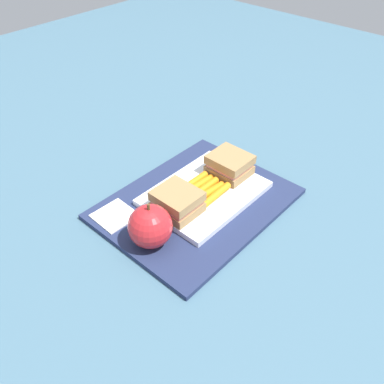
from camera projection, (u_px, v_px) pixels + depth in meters
The scene contains 8 objects.
ground_plane at pixel (196, 205), 0.82m from camera, with size 2.40×2.40×0.00m, color #42667A.
lunchbag_mat at pixel (196, 203), 0.82m from camera, with size 0.36×0.28×0.01m, color navy.
food_tray at pixel (205, 193), 0.83m from camera, with size 0.23×0.17×0.01m, color white.
sandwich_half_left at pixel (230, 165), 0.85m from camera, with size 0.07×0.08×0.04m.
sandwich_half_right at pixel (177, 202), 0.76m from camera, with size 0.07×0.08×0.04m.
carrot_sticks_bundle at pixel (205, 188), 0.82m from camera, with size 0.08×0.07×0.02m.
apple at pixel (150, 226), 0.71m from camera, with size 0.08×0.08×0.09m.
paper_napkin at pixel (115, 216), 0.78m from camera, with size 0.07×0.07×0.00m, color white.
Camera 1 is at (0.46, 0.41, 0.55)m, focal length 38.79 mm.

